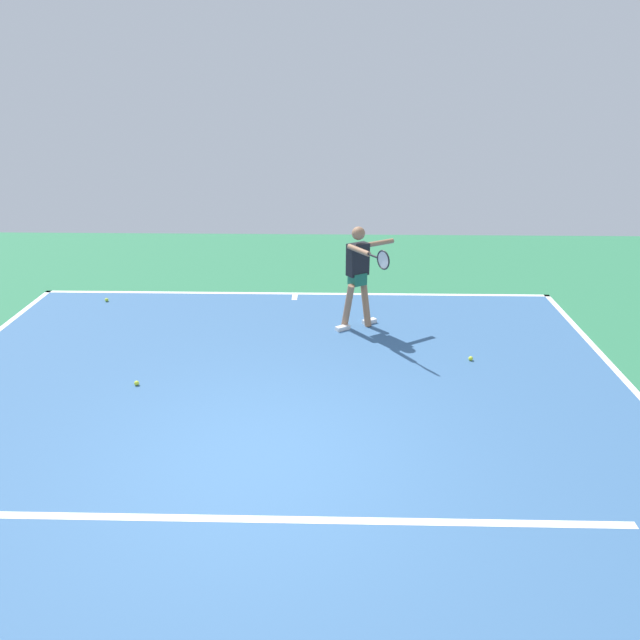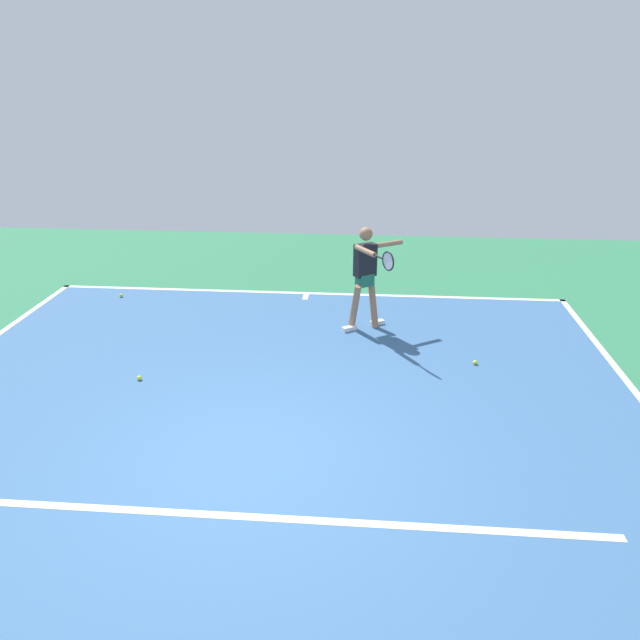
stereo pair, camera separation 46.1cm
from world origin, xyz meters
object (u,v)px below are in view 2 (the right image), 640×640
at_px(tennis_ball_by_baseline, 139,378).
at_px(tennis_ball_near_player, 475,363).
at_px(tennis_player, 366,272).
at_px(tennis_ball_far_corner, 121,296).

height_order(tennis_ball_by_baseline, tennis_ball_near_player, same).
bearing_deg(tennis_player, tennis_ball_by_baseline, 1.29).
bearing_deg(tennis_ball_by_baseline, tennis_ball_near_player, -169.31).
bearing_deg(tennis_ball_by_baseline, tennis_ball_far_corner, -64.73).
bearing_deg(tennis_ball_far_corner, tennis_ball_near_player, 159.33).
distance_m(tennis_ball_by_baseline, tennis_ball_near_player, 4.76).
xyz_separation_m(tennis_ball_by_baseline, tennis_ball_far_corner, (1.52, -3.22, 0.00)).
height_order(tennis_player, tennis_ball_near_player, tennis_player).
bearing_deg(tennis_player, tennis_ball_near_player, 109.57).
distance_m(tennis_ball_by_baseline, tennis_ball_far_corner, 3.56).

